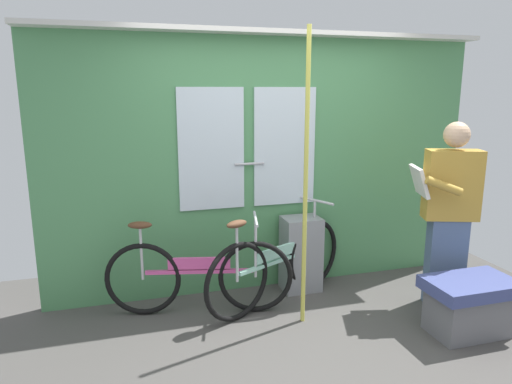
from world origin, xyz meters
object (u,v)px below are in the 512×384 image
bicycle_leaning_behind (278,265)px  handrail_pole (306,183)px  trash_bin_by_wall (301,254)px  bicycle_near_door (198,275)px  passenger_reading_newspaper (449,212)px  bench_seat_corner (469,305)px

bicycle_leaning_behind → handrail_pole: 0.91m
bicycle_leaning_behind → trash_bin_by_wall: 0.38m
bicycle_near_door → handrail_pole: 1.23m
bicycle_leaning_behind → passenger_reading_newspaper: (1.41, -0.44, 0.50)m
bicycle_leaning_behind → handrail_pole: bearing=-102.3°
trash_bin_by_wall → handrail_pole: size_ratio=0.30×
bench_seat_corner → handrail_pole: bearing=154.8°
bicycle_leaning_behind → passenger_reading_newspaper: size_ratio=0.91×
trash_bin_by_wall → bench_seat_corner: (0.97, -1.16, -0.12)m
passenger_reading_newspaper → bicycle_near_door: bearing=7.9°
bench_seat_corner → bicycle_leaning_behind: bearing=143.7°
bicycle_leaning_behind → passenger_reading_newspaper: bearing=-43.5°
bicycle_near_door → passenger_reading_newspaper: bearing=1.6°
bicycle_leaning_behind → handrail_pole: size_ratio=0.63×
handrail_pole → bench_seat_corner: handrail_pole is taller
bicycle_near_door → bicycle_leaning_behind: (0.72, -0.00, 0.02)m
bicycle_near_door → passenger_reading_newspaper: (2.13, -0.45, 0.52)m
passenger_reading_newspaper → bench_seat_corner: 0.81m
bicycle_near_door → passenger_reading_newspaper: 2.24m
bicycle_near_door → bicycle_leaning_behind: size_ratio=1.05×
bicycle_near_door → trash_bin_by_wall: (1.03, 0.22, 0.01)m
passenger_reading_newspaper → handrail_pole: (-1.32, 0.06, 0.32)m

